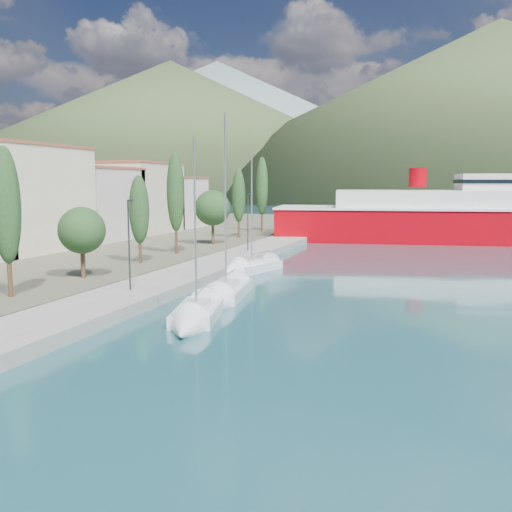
% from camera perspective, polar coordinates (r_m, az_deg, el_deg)
% --- Properties ---
extents(ground, '(1400.00, 1400.00, 0.00)m').
position_cam_1_polar(ground, '(139.53, 13.93, 3.81)').
color(ground, '#1E4F58').
extents(quay, '(5.00, 88.00, 0.80)m').
position_cam_1_polar(quay, '(49.69, -5.48, -1.47)').
color(quay, gray).
rests_on(quay, ground).
extents(town_buildings, '(9.20, 69.20, 11.30)m').
position_cam_1_polar(town_buildings, '(70.45, -19.23, 4.96)').
color(town_buildings, beige).
rests_on(town_buildings, land_strip).
extents(tree_row, '(4.23, 61.17, 11.18)m').
position_cam_1_polar(tree_row, '(58.57, -8.29, 5.05)').
color(tree_row, '#47301E').
rests_on(tree_row, land_strip).
extents(lamp_posts, '(0.15, 45.21, 6.06)m').
position_cam_1_polar(lamp_posts, '(39.84, -11.74, 1.59)').
color(lamp_posts, '#2D2D33').
rests_on(lamp_posts, quay).
extents(sailboat_near, '(4.25, 8.30, 11.44)m').
position_cam_1_polar(sailboat_near, '(32.11, -6.48, -6.49)').
color(sailboat_near, silver).
rests_on(sailboat_near, ground).
extents(sailboat_mid, '(3.92, 9.72, 13.60)m').
position_cam_1_polar(sailboat_mid, '(38.25, -3.62, -4.20)').
color(sailboat_mid, silver).
rests_on(sailboat_mid, ground).
extents(sailboat_far, '(4.63, 8.36, 11.71)m').
position_cam_1_polar(sailboat_far, '(50.36, -1.43, -1.40)').
color(sailboat_far, silver).
rests_on(sailboat_far, ground).
extents(ferry, '(54.13, 19.34, 10.53)m').
position_cam_1_polar(ferry, '(82.90, 20.91, 3.54)').
color(ferry, '#A4000A').
rests_on(ferry, ground).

